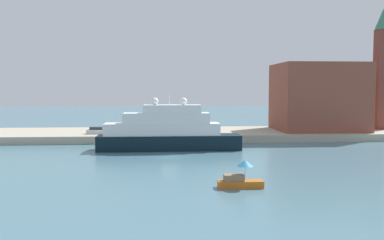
% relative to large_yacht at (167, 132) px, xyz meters
% --- Properties ---
extents(ground, '(400.00, 400.00, 0.00)m').
position_rel_large_yacht_xyz_m(ground, '(0.24, -7.72, -3.21)').
color(ground, slate).
extents(quay_dock, '(110.00, 20.09, 1.53)m').
position_rel_large_yacht_xyz_m(quay_dock, '(0.24, 18.33, -2.44)').
color(quay_dock, '#ADA38E').
rests_on(quay_dock, ground).
extents(large_yacht, '(25.23, 4.91, 11.95)m').
position_rel_large_yacht_xyz_m(large_yacht, '(0.00, 0.00, 0.00)').
color(large_yacht, black).
rests_on(large_yacht, ground).
extents(small_motorboat, '(4.93, 1.86, 3.03)m').
position_rel_large_yacht_xyz_m(small_motorboat, '(7.66, -28.76, -2.14)').
color(small_motorboat, '#C66019').
rests_on(small_motorboat, ground).
extents(harbor_building, '(18.61, 15.33, 14.95)m').
position_rel_large_yacht_xyz_m(harbor_building, '(34.20, 17.83, 5.80)').
color(harbor_building, brown).
rests_on(harbor_building, quay_dock).
extents(bell_tower, '(3.60, 3.60, 27.52)m').
position_rel_large_yacht_xyz_m(bell_tower, '(49.48, 19.07, 13.29)').
color(bell_tower, brown).
rests_on(bell_tower, quay_dock).
extents(parked_car, '(4.36, 1.89, 1.44)m').
position_rel_large_yacht_xyz_m(parked_car, '(-14.36, 13.47, -1.05)').
color(parked_car, silver).
rests_on(parked_car, quay_dock).
extents(person_figure, '(0.36, 0.36, 1.58)m').
position_rel_large_yacht_xyz_m(person_figure, '(-9.44, 10.91, -0.95)').
color(person_figure, maroon).
rests_on(person_figure, quay_dock).
extents(mooring_bollard, '(0.53, 0.53, 0.88)m').
position_rel_large_yacht_xyz_m(mooring_bollard, '(0.50, 9.59, -1.23)').
color(mooring_bollard, black).
rests_on(mooring_bollard, quay_dock).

